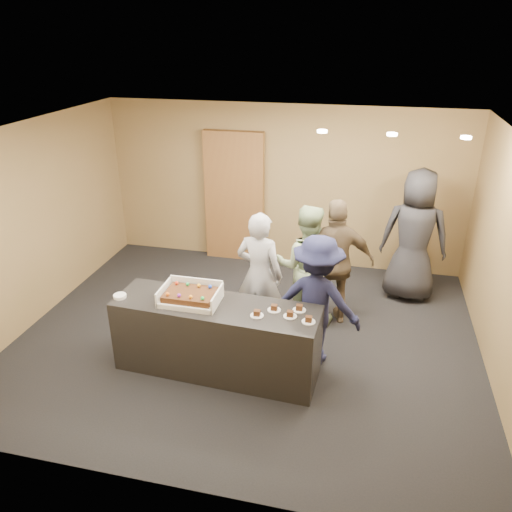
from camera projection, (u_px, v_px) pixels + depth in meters
name	position (u px, v px, depth m)	size (l,w,h in m)	color
room	(247.00, 244.00, 6.15)	(6.04, 6.00, 2.70)	black
serving_counter	(217.00, 338.00, 5.88)	(2.40, 0.70, 0.90)	black
storage_cabinet	(234.00, 197.00, 8.54)	(1.02, 0.15, 2.25)	brown
cake_box	(191.00, 297.00, 5.76)	(0.67, 0.46, 0.20)	white
sheet_cake	(190.00, 295.00, 5.72)	(0.57, 0.39, 0.11)	#371B0C
plate_stack	(120.00, 296.00, 5.84)	(0.15, 0.15, 0.04)	white
slice_a	(257.00, 314.00, 5.47)	(0.15, 0.15, 0.07)	white
slice_b	(274.00, 308.00, 5.58)	(0.15, 0.15, 0.07)	white
slice_c	(290.00, 315.00, 5.46)	(0.15, 0.15, 0.07)	white
slice_d	(299.00, 308.00, 5.58)	(0.15, 0.15, 0.07)	white
slice_e	(309.00, 320.00, 5.36)	(0.15, 0.15, 0.07)	white
person_server_grey	(259.00, 275.00, 6.48)	(0.62, 0.41, 1.71)	#A9A9AF
person_sage_man	(306.00, 265.00, 6.74)	(0.83, 0.65, 1.71)	#95AD80
person_navy_man	(317.00, 301.00, 5.92)	(1.07, 0.61, 1.65)	#171A39
person_brown_extra	(336.00, 263.00, 6.72)	(1.05, 0.44, 1.78)	brown
person_dark_suit	(414.00, 236.00, 7.31)	(0.98, 0.64, 2.00)	#26262B
ceiling_spotlights	(392.00, 134.00, 5.71)	(1.72, 0.12, 0.03)	#FFEAC6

